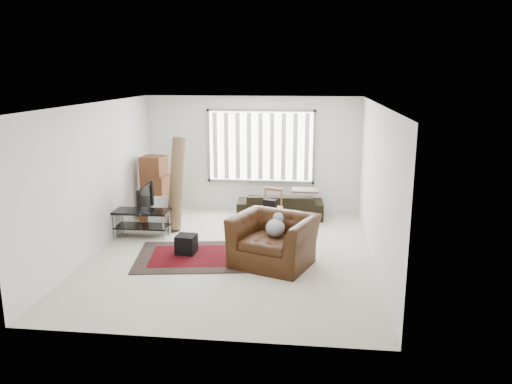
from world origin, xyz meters
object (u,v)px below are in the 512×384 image
at_px(moving_boxes, 155,190).
at_px(sofa, 280,202).
at_px(tv_stand, 142,218).
at_px(side_chair, 270,206).
at_px(armchair, 274,237).

height_order(moving_boxes, sofa, moving_boxes).
distance_m(tv_stand, moving_boxes, 1.26).
relative_size(side_chair, armchair, 0.50).
height_order(tv_stand, moving_boxes, moving_boxes).
bearing_deg(sofa, moving_boxes, 6.11).
height_order(sofa, armchair, armchair).
bearing_deg(sofa, armchair, 88.18).
bearing_deg(side_chair, sofa, 94.50).
relative_size(sofa, side_chair, 2.35).
relative_size(tv_stand, sofa, 0.57).
bearing_deg(tv_stand, moving_boxes, 94.84).
relative_size(moving_boxes, armchair, 0.88).
xyz_separation_m(moving_boxes, side_chair, (2.59, -0.27, -0.21)).
distance_m(sofa, armchair, 2.85).
bearing_deg(moving_boxes, armchair, -40.16).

